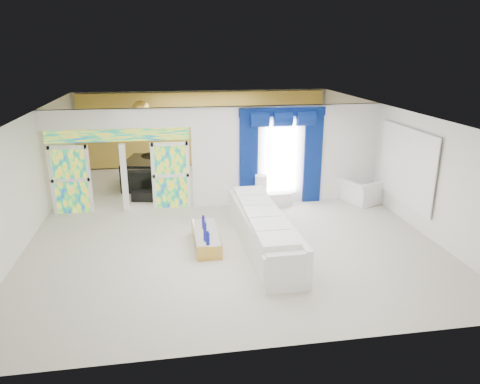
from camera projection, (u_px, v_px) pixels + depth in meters
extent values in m
plane|color=#B7AF9E|center=(223.00, 216.00, 12.87)|extent=(12.00, 12.00, 0.00)
cube|color=white|center=(288.00, 155.00, 13.67)|extent=(5.70, 0.18, 3.00)
cube|color=white|center=(117.00, 119.00, 12.53)|extent=(4.30, 0.18, 0.55)
cube|color=#994C3F|center=(71.00, 180.00, 12.85)|extent=(0.95, 0.04, 2.00)
cube|color=#994C3F|center=(171.00, 175.00, 13.28)|extent=(0.95, 0.04, 2.00)
cube|color=#994C3F|center=(118.00, 135.00, 12.68)|extent=(4.00, 0.05, 0.35)
cube|color=white|center=(281.00, 157.00, 13.56)|extent=(1.00, 0.02, 2.30)
cube|color=#030841|center=(249.00, 160.00, 13.39)|extent=(0.55, 0.10, 2.80)
cube|color=#030841|center=(313.00, 158.00, 13.70)|extent=(0.55, 0.10, 2.80)
cube|color=#030841|center=(282.00, 112.00, 13.10)|extent=(2.60, 0.12, 0.25)
cube|color=white|center=(406.00, 166.00, 12.21)|extent=(0.04, 2.70, 1.90)
cube|color=#B2952A|center=(204.00, 129.00, 17.94)|extent=(9.70, 0.12, 2.90)
cube|color=white|center=(263.00, 231.00, 10.75)|extent=(1.08, 4.39, 0.83)
cube|color=#B99039|center=(206.00, 239.00, 10.90)|extent=(0.61, 1.69, 0.37)
cube|color=silver|center=(270.00, 199.00, 13.66)|extent=(1.21, 0.44, 0.40)
cylinder|color=white|center=(261.00, 185.00, 13.47)|extent=(0.36, 0.36, 0.58)
imported|color=white|center=(360.00, 191.00, 13.91)|extent=(1.36, 1.44, 0.75)
cube|color=black|center=(148.00, 173.00, 15.54)|extent=(1.79, 2.13, 0.95)
cube|color=black|center=(147.00, 196.00, 14.13)|extent=(0.98, 0.54, 0.31)
cube|color=tan|center=(77.00, 177.00, 15.22)|extent=(0.61, 0.57, 0.85)
sphere|color=gold|center=(141.00, 109.00, 14.89)|extent=(0.60, 0.60, 0.60)
cylinder|color=navy|center=(203.00, 220.00, 11.35)|extent=(0.08, 0.08, 0.16)
cylinder|color=navy|center=(208.00, 238.00, 10.26)|extent=(0.09, 0.09, 0.20)
cylinder|color=silver|center=(206.00, 224.00, 11.14)|extent=(0.11, 0.11, 0.12)
cylinder|color=white|center=(210.00, 233.00, 10.61)|extent=(0.10, 0.10, 0.14)
cylinder|color=navy|center=(205.00, 228.00, 10.74)|extent=(0.08, 0.08, 0.23)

